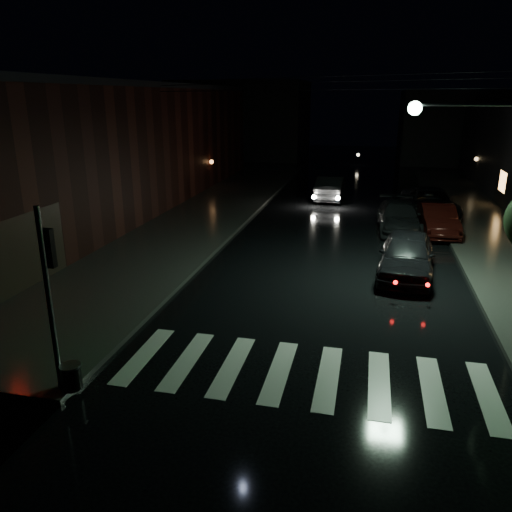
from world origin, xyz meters
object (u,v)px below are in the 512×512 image
Objects in this scene: parked_car_a at (407,255)px; oncoming_car at (331,188)px; parked_car_b at (437,219)px; parked_car_d at (430,203)px; parked_car_c at (399,217)px.

parked_car_a reaches higher than oncoming_car.
parked_car_b is 0.94× the size of oncoming_car.
oncoming_car is at bearing 111.39° from parked_car_a.
parked_car_d reaches higher than parked_car_b.
parked_car_c is at bearing 120.28° from oncoming_car.
parked_car_a reaches higher than parked_car_d.
parked_car_a is at bearing 107.11° from oncoming_car.
parked_car_b reaches higher than parked_car_c.
oncoming_car is at bearing 124.58° from parked_car_b.
parked_car_a is 1.09× the size of parked_car_b.
parked_car_d is (1.80, 3.36, 0.08)m from parked_car_c.
parked_car_a is 0.85× the size of parked_car_d.
parked_car_a is at bearing -103.79° from parked_car_d.
parked_car_c is at bearing 167.43° from parked_car_b.
parked_car_a is 1.02× the size of oncoming_car.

